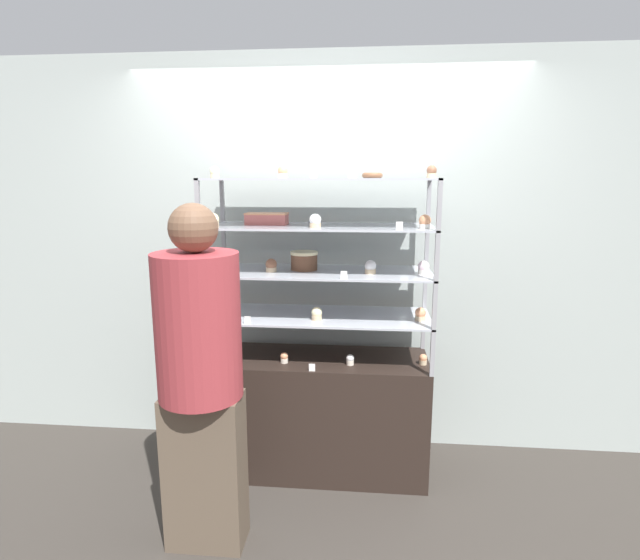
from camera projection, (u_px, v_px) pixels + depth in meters
ground_plane at (320, 466)px, 3.20m from camera, size 20.00×20.00×0.00m
back_wall at (325, 257)px, 3.33m from camera, size 8.00×0.05×2.60m
display_base at (320, 413)px, 3.13m from camera, size 1.31×0.49×0.74m
display_riser_lower at (320, 318)px, 3.01m from camera, size 1.31×0.49×0.27m
display_riser_middle at (320, 274)px, 2.95m from camera, size 1.31×0.49×0.27m
display_riser_upper at (320, 228)px, 2.90m from camera, size 1.31×0.49×0.27m
display_riser_top at (320, 181)px, 2.85m from camera, size 1.31×0.49×0.27m
layer_cake_centerpiece at (304, 261)px, 2.98m from camera, size 0.16×0.16×0.11m
sheet_cake_frosted at (267, 219)px, 2.96m from camera, size 0.25×0.13×0.07m
cupcake_0 at (222, 353)px, 3.04m from camera, size 0.05×0.05×0.06m
cupcake_1 at (284, 358)px, 2.97m from camera, size 0.05×0.05×0.06m
cupcake_2 at (350, 360)px, 2.93m from camera, size 0.05×0.05×0.06m
cupcake_3 at (423, 359)px, 2.94m from camera, size 0.05×0.05×0.06m
price_tag_0 at (312, 368)px, 2.83m from camera, size 0.04×0.00×0.04m
cupcake_4 at (219, 309)px, 2.99m from camera, size 0.06×0.06×0.08m
cupcake_5 at (317, 314)px, 2.89m from camera, size 0.06×0.06×0.08m
cupcake_6 at (420, 314)px, 2.88m from camera, size 0.06×0.06×0.08m
price_tag_1 at (248, 320)px, 2.81m from camera, size 0.04×0.00×0.04m
cupcake_7 at (220, 265)px, 2.96m from camera, size 0.07×0.07×0.08m
cupcake_8 at (271, 266)px, 2.92m from camera, size 0.07×0.07×0.08m
cupcake_9 at (370, 267)px, 2.86m from camera, size 0.07×0.07×0.08m
cupcake_10 at (423, 268)px, 2.84m from camera, size 0.07×0.07×0.08m
price_tag_2 at (344, 275)px, 2.71m from camera, size 0.04×0.00×0.04m
cupcake_11 at (213, 220)px, 2.81m from camera, size 0.07×0.07×0.08m
cupcake_12 at (315, 221)px, 2.76m from camera, size 0.07×0.07×0.08m
cupcake_13 at (425, 222)px, 2.71m from camera, size 0.07×0.07×0.08m
price_tag_3 at (399, 226)px, 2.63m from camera, size 0.04×0.00×0.04m
cupcake_14 at (215, 172)px, 2.85m from camera, size 0.05×0.05×0.07m
cupcake_15 at (283, 172)px, 2.76m from camera, size 0.05×0.05×0.07m
cupcake_16 at (352, 172)px, 2.74m from camera, size 0.05×0.05×0.07m
cupcake_17 at (432, 172)px, 2.67m from camera, size 0.05×0.05×0.07m
price_tag_4 at (314, 174)px, 2.62m from camera, size 0.04×0.00×0.04m
donut_glazed at (372, 175)px, 2.82m from camera, size 0.12×0.12×0.03m
customer_figure at (200, 372)px, 2.36m from camera, size 0.40×0.40×1.71m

